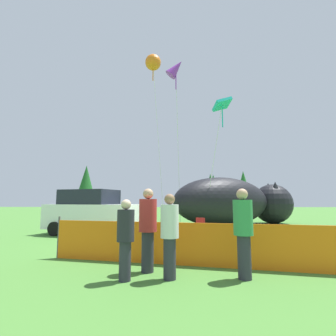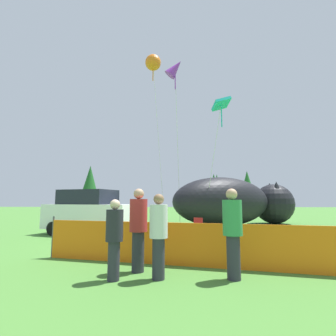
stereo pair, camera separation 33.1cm
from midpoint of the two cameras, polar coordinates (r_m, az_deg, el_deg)
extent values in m
plane|color=#477F33|center=(10.82, -4.58, -15.38)|extent=(120.00, 120.00, 0.00)
cube|color=white|center=(12.94, -16.79, -10.07)|extent=(4.67, 3.02, 1.13)
cube|color=#1E232D|center=(13.05, -17.42, -6.06)|extent=(2.77, 2.31, 0.68)
cylinder|color=black|center=(13.04, -9.59, -12.53)|extent=(0.67, 0.43, 0.62)
cylinder|color=black|center=(11.49, -13.97, -13.15)|extent=(0.67, 0.43, 0.62)
cylinder|color=black|center=(14.49, -19.16, -11.70)|extent=(0.67, 0.43, 0.62)
cylinder|color=black|center=(13.12, -24.10, -11.98)|extent=(0.67, 0.43, 0.62)
cube|color=maroon|center=(11.61, 5.72, -12.80)|extent=(0.64, 0.64, 0.03)
cube|color=maroon|center=(11.79, 6.25, -11.70)|extent=(0.38, 0.27, 0.42)
cylinder|color=#A5A5AD|center=(11.37, 6.10, -13.94)|extent=(0.02, 0.02, 0.40)
cylinder|color=#A5A5AD|center=(11.57, 4.36, -13.84)|extent=(0.02, 0.02, 0.40)
cylinder|color=#A5A5AD|center=(11.71, 7.08, -13.73)|extent=(0.02, 0.02, 0.40)
cylinder|color=#A5A5AD|center=(11.90, 5.37, -13.64)|extent=(0.02, 0.02, 0.40)
ellipsoid|color=black|center=(16.69, 11.27, -7.20)|extent=(7.45, 5.93, 3.01)
ellipsoid|color=white|center=(16.71, 11.33, -9.53)|extent=(4.93, 4.09, 1.36)
sphere|color=black|center=(19.66, 21.35, -7.27)|extent=(2.71, 2.71, 2.71)
cone|color=black|center=(20.32, 20.57, -4.23)|extent=(0.76, 0.76, 0.81)
cone|color=black|center=(19.04, 21.87, -4.00)|extent=(0.76, 0.76, 0.81)
cube|color=orange|center=(6.59, 2.94, -16.20)|extent=(7.08, 1.56, 1.01)
cylinder|color=#4C4C51|center=(8.09, -23.86, -13.57)|extent=(0.05, 0.05, 1.12)
cylinder|color=#2D2D38|center=(6.07, -6.10, -17.67)|extent=(0.27, 0.27, 0.86)
cylinder|color=#B72D2D|center=(5.97, -5.99, -10.18)|extent=(0.40, 0.40, 0.72)
sphere|color=tan|center=(5.97, -5.93, -5.60)|extent=(0.23, 0.23, 0.23)
cylinder|color=#2D2D38|center=(5.52, -11.11, -19.26)|extent=(0.23, 0.23, 0.75)
cylinder|color=#26262D|center=(5.42, -10.93, -12.16)|extent=(0.34, 0.34, 0.62)
sphere|color=beige|center=(5.40, -10.82, -7.80)|extent=(0.20, 0.20, 0.20)
cylinder|color=#2D2D38|center=(5.69, 14.60, -18.25)|extent=(0.27, 0.27, 0.85)
cylinder|color=#338C4C|center=(5.59, 14.34, -10.38)|extent=(0.39, 0.39, 0.71)
sphere|color=tan|center=(5.58, 14.19, -5.55)|extent=(0.23, 0.23, 0.23)
cylinder|color=#2D2D38|center=(5.52, -1.46, -19.10)|extent=(0.25, 0.25, 0.80)
cylinder|color=silver|center=(5.41, -1.43, -11.48)|extent=(0.37, 0.37, 0.67)
sphere|color=#8C6647|center=(5.40, -1.42, -6.80)|extent=(0.22, 0.22, 0.22)
cylinder|color=silver|center=(14.78, 9.07, 0.14)|extent=(1.03, 1.34, 6.83)
cube|color=#19B2B2|center=(15.05, 11.06, 13.46)|extent=(1.03, 1.10, 0.66)
cylinder|color=#19B2B2|center=(14.82, 11.12, 10.93)|extent=(0.06, 0.06, 1.20)
cylinder|color=silver|center=(17.82, -2.60, 5.33)|extent=(0.72, 1.63, 10.83)
sphere|color=orange|center=(19.05, -3.81, 21.96)|extent=(1.06, 1.06, 1.06)
cylinder|color=orange|center=(18.72, -3.83, 20.09)|extent=(0.06, 0.06, 1.20)
cylinder|color=silver|center=(15.69, 1.62, 4.17)|extent=(0.25, 1.84, 9.28)
cone|color=purple|center=(16.42, 1.12, 20.89)|extent=(1.29, 0.84, 1.26)
cylinder|color=purple|center=(16.10, 1.12, 18.69)|extent=(0.06, 0.06, 1.20)
cylinder|color=brown|center=(50.32, 16.08, -7.75)|extent=(0.54, 0.54, 1.69)
cone|color=#236028|center=(50.40, 15.94, -3.70)|extent=(2.98, 2.98, 5.42)
cylinder|color=brown|center=(46.71, 9.12, -8.11)|extent=(0.48, 0.48, 1.51)
cone|color=#1E5623|center=(46.77, 9.04, -4.23)|extent=(2.66, 2.66, 4.83)
cylinder|color=brown|center=(49.95, -17.77, -7.57)|extent=(0.61, 0.61, 1.91)
cone|color=#1E5623|center=(50.06, -17.59, -2.96)|extent=(3.37, 3.37, 6.13)
cylinder|color=brown|center=(50.23, 9.76, -8.00)|extent=(0.50, 0.50, 1.57)
cone|color=#236028|center=(50.29, 9.68, -4.24)|extent=(2.76, 2.76, 5.03)
camera|label=1|loc=(0.17, -90.56, 0.07)|focal=28.00mm
camera|label=2|loc=(0.17, 89.44, -0.07)|focal=28.00mm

